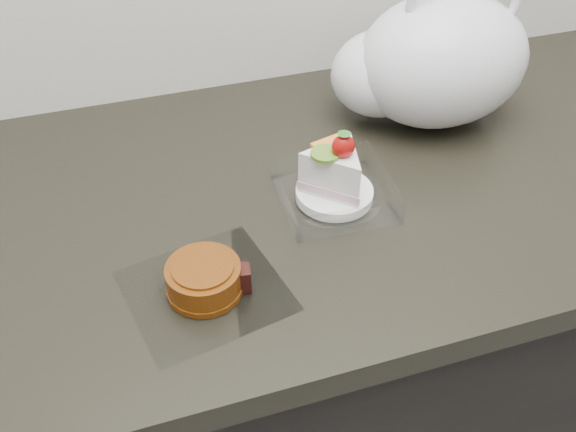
{
  "coord_description": "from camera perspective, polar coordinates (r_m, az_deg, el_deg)",
  "views": [
    {
      "loc": [
        -0.23,
        1.01,
        1.47
      ],
      "look_at": [
        -0.04,
        1.58,
        0.94
      ],
      "focal_mm": 40.0,
      "sensor_mm": 36.0,
      "label": 1
    }
  ],
  "objects": [
    {
      "name": "counter",
      "position": [
        1.24,
        0.36,
        -13.73
      ],
      "size": [
        2.04,
        0.64,
        0.9
      ],
      "color": "black",
      "rests_on": "ground"
    },
    {
      "name": "cake_tray",
      "position": [
        0.87,
        4.2,
        3.0
      ],
      "size": [
        0.15,
        0.15,
        0.11
      ],
      "rotation": [
        0.0,
        0.0,
        -0.05
      ],
      "color": "white",
      "rests_on": "counter"
    },
    {
      "name": "mooncake_wrap",
      "position": [
        0.76,
        -7.34,
        -5.75
      ],
      "size": [
        0.21,
        0.2,
        0.04
      ],
      "rotation": [
        0.0,
        0.0,
        0.37
      ],
      "color": "white",
      "rests_on": "counter"
    },
    {
      "name": "plastic_bag",
      "position": [
        1.04,
        12.5,
        13.23
      ],
      "size": [
        0.32,
        0.24,
        0.25
      ],
      "rotation": [
        0.0,
        0.0,
        -0.12
      ],
      "color": "white",
      "rests_on": "counter"
    }
  ]
}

